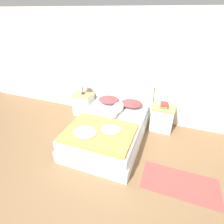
{
  "coord_description": "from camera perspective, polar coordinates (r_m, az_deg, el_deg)",
  "views": [
    {
      "loc": [
        1.07,
        -1.81,
        2.48
      ],
      "look_at": [
        -0.05,
        1.23,
        0.58
      ],
      "focal_mm": 28.0,
      "sensor_mm": 36.0,
      "label": 1
    }
  ],
  "objects": [
    {
      "name": "ground_plane",
      "position": [
        3.25,
        -7.15,
        -19.67
      ],
      "size": [
        16.0,
        16.0,
        0.0
      ],
      "primitive_type": "plane",
      "color": "brown"
    },
    {
      "name": "wall_back",
      "position": [
        4.25,
        4.94,
        13.84
      ],
      "size": [
        9.0,
        0.06,
        2.55
      ],
      "color": "beige",
      "rests_on": "ground_plane"
    },
    {
      "name": "bed",
      "position": [
        3.78,
        -1.06,
        -5.97
      ],
      "size": [
        1.4,
        2.01,
        0.48
      ],
      "color": "white",
      "rests_on": "ground_plane"
    },
    {
      "name": "headboard",
      "position": [
        4.48,
        3.67,
        4.18
      ],
      "size": [
        1.48,
        0.06,
        0.97
      ],
      "color": "white",
      "rests_on": "ground_plane"
    },
    {
      "name": "nightstand_left",
      "position": [
        4.74,
        -9.21,
        2.59
      ],
      "size": [
        0.51,
        0.41,
        0.6
      ],
      "color": "silver",
      "rests_on": "ground_plane"
    },
    {
      "name": "nightstand_right",
      "position": [
        4.23,
        15.96,
        -1.95
      ],
      "size": [
        0.51,
        0.41,
        0.6
      ],
      "color": "silver",
      "rests_on": "ground_plane"
    },
    {
      "name": "pillow_left",
      "position": [
        4.31,
        -1.03,
        3.96
      ],
      "size": [
        0.52,
        0.39,
        0.16
      ],
      "color": "brown",
      "rests_on": "bed"
    },
    {
      "name": "pillow_right",
      "position": [
        4.16,
        6.41,
        2.71
      ],
      "size": [
        0.52,
        0.39,
        0.16
      ],
      "color": "brown",
      "rests_on": "bed"
    },
    {
      "name": "quilt",
      "position": [
        3.26,
        -4.34,
        -6.56
      ],
      "size": [
        1.26,
        0.97,
        0.12
      ],
      "color": "gold",
      "rests_on": "bed"
    },
    {
      "name": "dog",
      "position": [
        3.88,
        1.51,
        0.85
      ],
      "size": [
        0.24,
        0.82,
        0.18
      ],
      "color": "silver",
      "rests_on": "bed"
    },
    {
      "name": "book_stack",
      "position": [
        4.07,
        16.7,
        2.16
      ],
      "size": [
        0.18,
        0.24,
        0.08
      ],
      "color": "#337547",
      "rests_on": "nightstand_right"
    },
    {
      "name": "table_lamp",
      "position": [
        4.51,
        -9.7,
        9.26
      ],
      "size": [
        0.23,
        0.23,
        0.36
      ],
      "color": "#2D2D33",
      "rests_on": "nightstand_left"
    },
    {
      "name": "rug",
      "position": [
        3.31,
        21.3,
        -20.91
      ],
      "size": [
        1.24,
        0.61,
        0.0
      ],
      "color": "#93423D",
      "rests_on": "ground_plane"
    }
  ]
}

